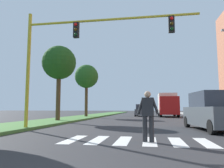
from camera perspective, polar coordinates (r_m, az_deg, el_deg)
name	(u,v)px	position (r m, az deg, el deg)	size (l,w,h in m)	color
ground_plane	(146,116)	(30.75, 8.76, -8.28)	(140.00, 140.00, 0.00)	#2D2D30
crosswalk	(136,141)	(7.83, 6.33, -14.39)	(4.95, 2.20, 0.01)	silver
median_strip	(90,116)	(29.77, -5.62, -8.25)	(3.66, 64.00, 0.15)	#477A38
tree_mid	(59,63)	(18.98, -13.51, 5.23)	(2.81, 2.81, 6.16)	#4C3823
tree_far	(87,77)	(27.22, -6.60, 1.85)	(2.87, 2.87, 6.29)	#4C3823
sidewalk_right	(212,117)	(29.70, 24.33, -7.73)	(3.00, 64.00, 0.15)	#9E9991
traffic_light_gantry	(75,44)	(11.56, -9.50, 10.08)	(8.72, 0.30, 6.00)	gold
pedestrian_performer	(148,114)	(7.55, 9.27, -7.57)	(0.75, 0.27, 1.69)	#262628
suv_crossing	(214,112)	(12.49, 24.82, -6.55)	(2.44, 4.78, 1.97)	#474C51
sedan_midblock	(142,111)	(31.82, 7.73, -6.84)	(1.86, 4.46, 1.66)	#474C51
truck_box_delivery	(168,104)	(30.39, 14.18, -5.11)	(2.40, 6.20, 3.10)	maroon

